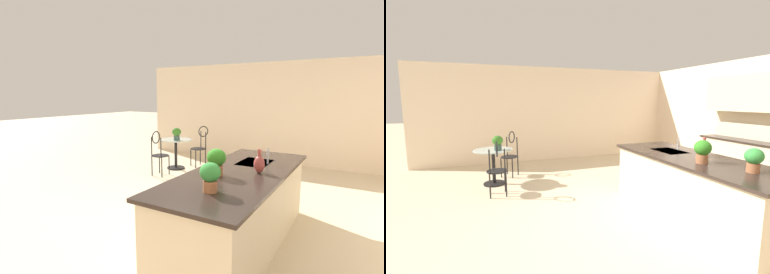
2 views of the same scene
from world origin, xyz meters
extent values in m
plane|color=beige|center=(0.00, 0.00, 0.00)|extent=(40.00, 40.00, 0.00)
cube|color=beige|center=(-4.26, 0.00, 1.35)|extent=(0.12, 7.80, 2.70)
cube|color=beige|center=(0.30, 0.85, 0.44)|extent=(2.70, 0.96, 0.88)
cube|color=#2D231E|center=(0.30, 0.85, 0.90)|extent=(2.80, 1.06, 0.04)
cube|color=#B2B5BA|center=(-0.25, 0.85, 0.91)|extent=(0.56, 0.40, 0.03)
cylinder|color=black|center=(-2.34, -1.89, 0.01)|extent=(0.44, 0.44, 0.03)
cylinder|color=black|center=(-2.34, -1.89, 0.38)|extent=(0.07, 0.07, 0.69)
cylinder|color=#B2C6C1|center=(-2.34, -1.89, 0.73)|extent=(0.80, 0.80, 0.01)
cylinder|color=black|center=(-2.63, -1.48, 0.23)|extent=(0.03, 0.03, 0.45)
cylinder|color=black|center=(-2.79, -1.72, 0.23)|extent=(0.03, 0.03, 0.45)
cylinder|color=black|center=(-2.87, -1.33, 0.23)|extent=(0.03, 0.03, 0.45)
cylinder|color=black|center=(-3.02, -1.57, 0.23)|extent=(0.03, 0.03, 0.45)
cylinder|color=black|center=(-2.83, -1.53, 0.46)|extent=(0.53, 0.53, 0.02)
cylinder|color=black|center=(-2.88, -1.34, 0.68)|extent=(0.03, 0.03, 0.45)
cylinder|color=black|center=(-3.02, -1.55, 0.68)|extent=(0.03, 0.03, 0.45)
torus|color=black|center=(-2.95, -1.45, 0.90)|extent=(0.25, 0.17, 0.28)
cylinder|color=black|center=(-1.80, -1.99, 0.23)|extent=(0.02, 0.02, 0.45)
cylinder|color=black|center=(-1.80, -1.71, 0.23)|extent=(0.02, 0.02, 0.45)
cylinder|color=black|center=(-1.52, -1.99, 0.23)|extent=(0.02, 0.02, 0.45)
cylinder|color=black|center=(-1.52, -1.71, 0.23)|extent=(0.02, 0.02, 0.45)
cylinder|color=black|center=(-1.66, -1.85, 0.46)|extent=(0.38, 0.38, 0.02)
cylinder|color=black|center=(-1.51, -1.98, 0.68)|extent=(0.02, 0.02, 0.45)
cylinder|color=black|center=(-1.51, -1.72, 0.68)|extent=(0.02, 0.02, 0.45)
torus|color=black|center=(-1.51, -1.85, 0.90)|extent=(0.28, 0.02, 0.28)
cylinder|color=#B2B5BA|center=(-0.25, 1.03, 1.03)|extent=(0.02, 0.02, 0.22)
cylinder|color=#385147|center=(-2.24, -1.80, 0.80)|extent=(0.15, 0.15, 0.12)
ellipsoid|color=#357123|center=(-2.24, -1.80, 0.95)|extent=(0.22, 0.22, 0.20)
cylinder|color=#9E603D|center=(0.60, 0.68, 0.98)|extent=(0.15, 0.15, 0.12)
ellipsoid|color=#2F7D20|center=(0.60, 0.68, 1.13)|extent=(0.22, 0.22, 0.20)
cylinder|color=#9E603D|center=(1.15, 0.88, 0.98)|extent=(0.14, 0.14, 0.11)
ellipsoid|color=#348F3C|center=(1.15, 0.88, 1.12)|extent=(0.20, 0.20, 0.19)
ellipsoid|color=#993D38|center=(0.25, 1.07, 1.02)|extent=(0.13, 0.13, 0.21)
cylinder|color=#993D38|center=(0.25, 1.07, 1.17)|extent=(0.04, 0.04, 0.08)
camera|label=1|loc=(3.54, 2.11, 1.85)|focal=27.09mm
camera|label=2|loc=(3.17, -2.03, 1.75)|focal=24.00mm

